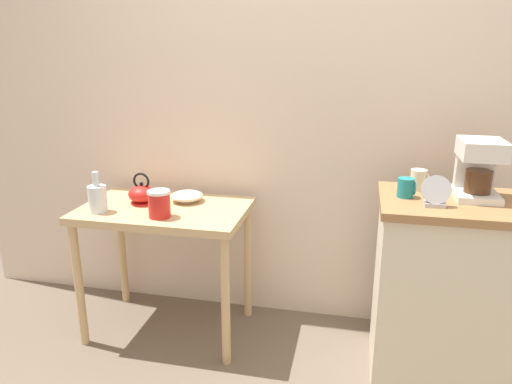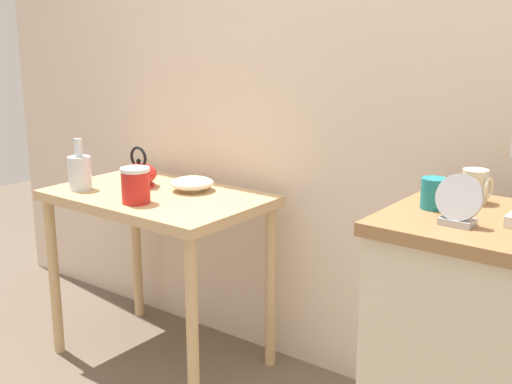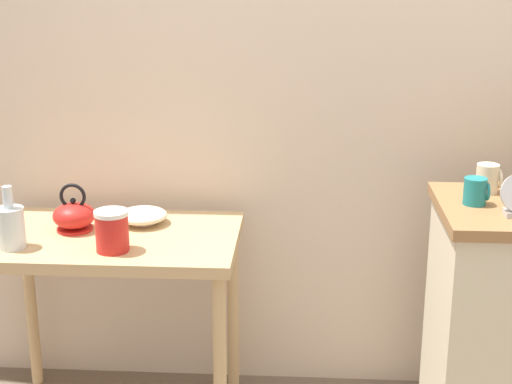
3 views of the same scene
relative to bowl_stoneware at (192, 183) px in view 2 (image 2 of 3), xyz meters
The scene contains 10 objects.
back_wall 1.02m from the bowl_stoneware, 19.78° to the left, with size 4.40×0.10×2.80m, color beige.
wooden_table 0.19m from the bowl_stoneware, 127.10° to the right, with size 0.87×0.55×0.72m.
kitchen_counter 1.36m from the bowl_stoneware, ahead, with size 0.62×0.50×0.89m.
bowl_stoneware is the anchor object (origin of this frame).
teakettle 0.24m from the bowl_stoneware, 159.96° to the right, with size 0.18×0.15×0.17m.
glass_carafe_vase 0.46m from the bowl_stoneware, 145.84° to the right, with size 0.09×0.09×0.21m.
canister_enamel 0.27m from the bowl_stoneware, 99.49° to the right, with size 0.11×0.11×0.14m.
mug_dark_teal 1.14m from the bowl_stoneware, 10.99° to the right, with size 0.08×0.07×0.09m.
mug_small_cream 1.19m from the bowl_stoneware, ahead, with size 0.08×0.07×0.10m.
table_clock 1.28m from the bowl_stoneware, 14.90° to the right, with size 0.12×0.06×0.13m.
Camera 2 is at (1.15, -1.74, 1.40)m, focal length 46.87 mm.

